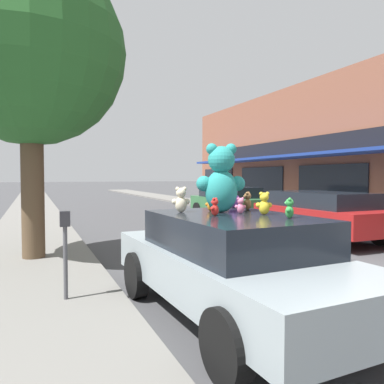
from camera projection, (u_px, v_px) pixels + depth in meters
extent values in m
plane|color=#424244|center=(355.00, 283.00, 6.62)|extent=(260.00, 260.00, 0.00)
cube|color=slate|center=(35.00, 326.00, 4.57)|extent=(2.49, 90.00, 0.13)
cube|color=navy|center=(368.00, 151.00, 13.16)|extent=(1.57, 26.38, 0.12)
cube|color=black|center=(384.00, 136.00, 13.43)|extent=(0.08, 25.13, 0.70)
cube|color=black|center=(330.00, 188.00, 15.92)|extent=(0.06, 3.98, 2.00)
cube|color=black|center=(261.00, 185.00, 20.73)|extent=(0.06, 3.98, 2.00)
cube|color=black|center=(218.00, 184.00, 25.54)|extent=(0.06, 3.98, 2.00)
cube|color=#8C999E|center=(233.00, 270.00, 4.99)|extent=(2.07, 4.44, 0.57)
cube|color=black|center=(233.00, 232.00, 4.97)|extent=(1.75, 2.47, 0.46)
cylinder|color=black|center=(136.00, 275.00, 5.82)|extent=(0.23, 0.72, 0.71)
cylinder|color=black|center=(236.00, 263.00, 6.61)|extent=(0.23, 0.72, 0.71)
cylinder|color=black|center=(226.00, 346.00, 3.38)|extent=(0.23, 0.72, 0.71)
cylinder|color=black|center=(367.00, 314.00, 4.18)|extent=(0.23, 0.72, 0.71)
ellipsoid|color=teal|center=(221.00, 191.00, 5.32)|extent=(0.55, 0.51, 0.61)
sphere|color=teal|center=(221.00, 160.00, 5.30)|extent=(0.47, 0.47, 0.38)
sphere|color=teal|center=(231.00, 149.00, 5.31)|extent=(0.20, 0.20, 0.16)
sphere|color=teal|center=(212.00, 149.00, 5.28)|extent=(0.20, 0.20, 0.16)
sphere|color=#47CDC6|center=(219.00, 162.00, 5.46)|extent=(0.18, 0.18, 0.15)
sphere|color=teal|center=(237.00, 184.00, 5.38)|extent=(0.27, 0.27, 0.22)
sphere|color=teal|center=(204.00, 184.00, 5.32)|extent=(0.27, 0.27, 0.22)
ellipsoid|color=orange|center=(211.00, 206.00, 5.53)|extent=(0.14, 0.13, 0.14)
sphere|color=orange|center=(211.00, 199.00, 5.53)|extent=(0.12, 0.12, 0.09)
sphere|color=orange|center=(213.00, 197.00, 5.53)|extent=(0.05, 0.05, 0.04)
sphere|color=orange|center=(209.00, 197.00, 5.53)|extent=(0.05, 0.05, 0.04)
sphere|color=#FFBA41|center=(211.00, 199.00, 5.57)|extent=(0.05, 0.05, 0.03)
sphere|color=orange|center=(215.00, 204.00, 5.54)|extent=(0.07, 0.07, 0.05)
sphere|color=orange|center=(207.00, 204.00, 5.55)|extent=(0.07, 0.07, 0.05)
ellipsoid|color=pink|center=(240.00, 208.00, 5.16)|extent=(0.12, 0.11, 0.14)
sphere|color=pink|center=(241.00, 201.00, 5.16)|extent=(0.10, 0.10, 0.09)
sphere|color=pink|center=(243.00, 199.00, 5.16)|extent=(0.04, 0.04, 0.04)
sphere|color=pink|center=(238.00, 199.00, 5.15)|extent=(0.04, 0.04, 0.04)
sphere|color=#FFA3DA|center=(240.00, 201.00, 5.19)|extent=(0.04, 0.04, 0.03)
sphere|color=pink|center=(244.00, 207.00, 5.18)|extent=(0.06, 0.06, 0.05)
sphere|color=pink|center=(236.00, 207.00, 5.15)|extent=(0.06, 0.06, 0.05)
ellipsoid|color=olive|center=(248.00, 204.00, 5.73)|extent=(0.17, 0.17, 0.17)
sphere|color=olive|center=(248.00, 196.00, 5.72)|extent=(0.15, 0.15, 0.11)
sphere|color=olive|center=(248.00, 193.00, 5.76)|extent=(0.06, 0.06, 0.05)
sphere|color=olive|center=(247.00, 193.00, 5.68)|extent=(0.06, 0.06, 0.05)
sphere|color=tan|center=(245.00, 196.00, 5.74)|extent=(0.06, 0.06, 0.04)
sphere|color=olive|center=(248.00, 202.00, 5.79)|extent=(0.09, 0.09, 0.06)
sphere|color=olive|center=(246.00, 202.00, 5.67)|extent=(0.09, 0.09, 0.06)
ellipsoid|color=red|center=(215.00, 210.00, 4.87)|extent=(0.15, 0.14, 0.15)
sphere|color=red|center=(215.00, 202.00, 4.86)|extent=(0.13, 0.13, 0.09)
sphere|color=red|center=(216.00, 199.00, 4.89)|extent=(0.05, 0.05, 0.04)
sphere|color=red|center=(214.00, 199.00, 4.83)|extent=(0.05, 0.05, 0.04)
sphere|color=#FF4741|center=(212.00, 202.00, 4.88)|extent=(0.05, 0.05, 0.04)
sphere|color=red|center=(216.00, 208.00, 4.92)|extent=(0.08, 0.08, 0.05)
sphere|color=red|center=(212.00, 208.00, 4.82)|extent=(0.08, 0.08, 0.05)
ellipsoid|color=green|center=(289.00, 212.00, 4.56)|extent=(0.15, 0.16, 0.16)
sphere|color=green|center=(290.00, 203.00, 4.56)|extent=(0.14, 0.14, 0.10)
sphere|color=green|center=(290.00, 199.00, 4.59)|extent=(0.06, 0.06, 0.04)
sphere|color=green|center=(289.00, 200.00, 4.52)|extent=(0.06, 0.06, 0.04)
sphere|color=#5ADA6D|center=(286.00, 203.00, 4.57)|extent=(0.05, 0.05, 0.04)
sphere|color=green|center=(289.00, 209.00, 4.62)|extent=(0.08, 0.08, 0.06)
sphere|color=green|center=(288.00, 210.00, 4.50)|extent=(0.08, 0.08, 0.06)
ellipsoid|color=beige|center=(181.00, 204.00, 5.33)|extent=(0.20, 0.18, 0.22)
sphere|color=beige|center=(181.00, 193.00, 5.33)|extent=(0.17, 0.17, 0.14)
sphere|color=beige|center=(185.00, 189.00, 5.33)|extent=(0.07, 0.07, 0.06)
sphere|color=beige|center=(177.00, 189.00, 5.31)|extent=(0.07, 0.07, 0.06)
sphere|color=white|center=(180.00, 193.00, 5.39)|extent=(0.06, 0.06, 0.05)
sphere|color=beige|center=(187.00, 201.00, 5.36)|extent=(0.10, 0.10, 0.08)
sphere|color=beige|center=(175.00, 202.00, 5.33)|extent=(0.10, 0.10, 0.08)
ellipsoid|color=yellow|center=(264.00, 208.00, 5.00)|extent=(0.18, 0.16, 0.19)
sphere|color=yellow|center=(264.00, 197.00, 5.00)|extent=(0.15, 0.15, 0.12)
sphere|color=yellow|center=(267.00, 194.00, 5.00)|extent=(0.06, 0.06, 0.05)
sphere|color=yellow|center=(261.00, 194.00, 4.99)|extent=(0.06, 0.06, 0.05)
sphere|color=#FFFF4D|center=(263.00, 197.00, 5.05)|extent=(0.06, 0.06, 0.05)
sphere|color=yellow|center=(270.00, 205.00, 5.02)|extent=(0.09, 0.09, 0.07)
sphere|color=yellow|center=(258.00, 205.00, 5.01)|extent=(0.09, 0.09, 0.07)
ellipsoid|color=purple|center=(234.00, 201.00, 6.07)|extent=(0.23, 0.21, 0.24)
sphere|color=purple|center=(234.00, 190.00, 6.07)|extent=(0.20, 0.20, 0.15)
sphere|color=purple|center=(236.00, 186.00, 6.10)|extent=(0.08, 0.08, 0.06)
sphere|color=purple|center=(232.00, 186.00, 6.02)|extent=(0.08, 0.08, 0.06)
sphere|color=#BA67ED|center=(231.00, 190.00, 6.11)|extent=(0.07, 0.07, 0.06)
sphere|color=purple|center=(237.00, 198.00, 6.15)|extent=(0.11, 0.11, 0.09)
sphere|color=purple|center=(229.00, 198.00, 6.01)|extent=(0.11, 0.11, 0.09)
cube|color=maroon|center=(320.00, 218.00, 11.06)|extent=(1.89, 4.28, 0.64)
cube|color=black|center=(321.00, 199.00, 11.04)|extent=(1.66, 2.99, 0.44)
cylinder|color=black|center=(268.00, 224.00, 11.93)|extent=(0.20, 0.71, 0.71)
cylinder|color=black|center=(314.00, 222.00, 12.66)|extent=(0.20, 0.71, 0.71)
cylinder|color=black|center=(328.00, 237.00, 9.49)|extent=(0.20, 0.71, 0.71)
cylinder|color=black|center=(381.00, 233.00, 10.22)|extent=(0.20, 0.71, 0.71)
cube|color=#336B3D|center=(229.00, 205.00, 16.17)|extent=(1.91, 4.13, 0.63)
cube|color=black|center=(229.00, 192.00, 16.15)|extent=(1.68, 2.69, 0.45)
cylinder|color=black|center=(198.00, 210.00, 16.99)|extent=(0.20, 0.71, 0.71)
cylinder|color=black|center=(234.00, 209.00, 17.73)|extent=(0.20, 0.71, 0.71)
cylinder|color=black|center=(224.00, 216.00, 14.64)|extent=(0.20, 0.71, 0.71)
cylinder|color=black|center=(264.00, 214.00, 15.37)|extent=(0.20, 0.71, 0.71)
cylinder|color=brown|center=(33.00, 195.00, 8.10)|extent=(0.47, 0.47, 2.73)
sphere|color=#286028|center=(30.00, 51.00, 7.97)|extent=(4.04, 4.04, 4.04)
cylinder|color=#4C4C51|center=(65.00, 263.00, 5.36)|extent=(0.06, 0.06, 1.05)
cube|color=#2D2D33|center=(65.00, 219.00, 5.33)|extent=(0.14, 0.10, 0.22)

